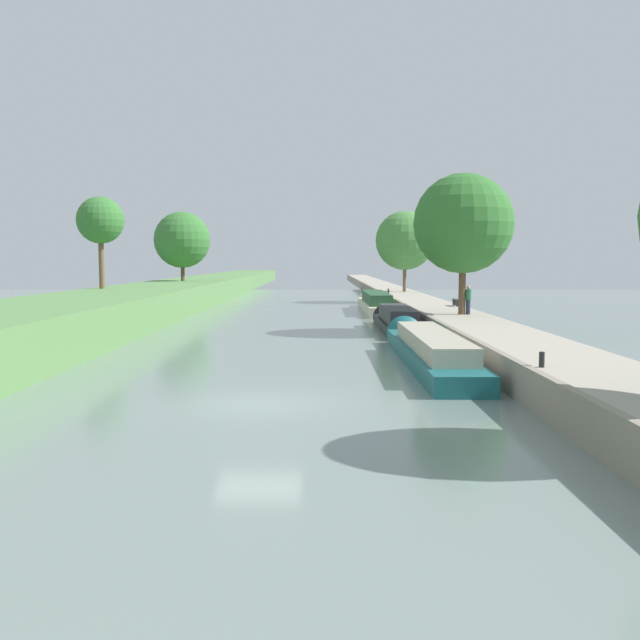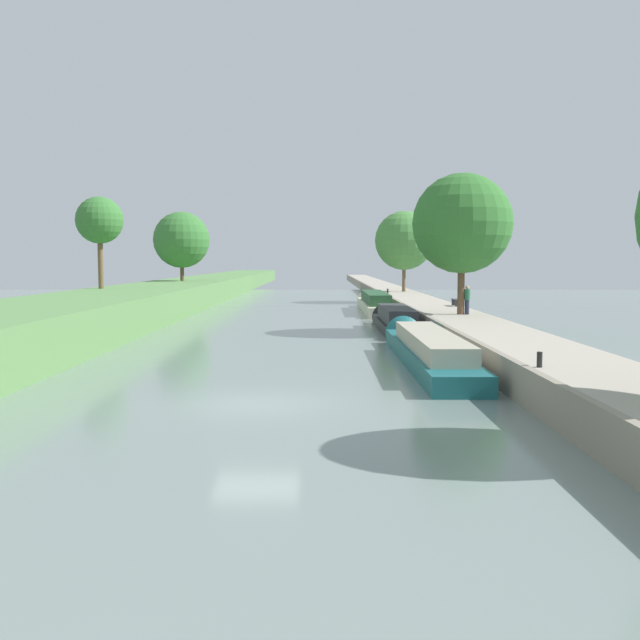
% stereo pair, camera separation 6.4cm
% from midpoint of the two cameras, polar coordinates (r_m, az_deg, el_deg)
% --- Properties ---
extents(ground_plane, '(160.00, 160.00, 0.00)m').
position_cam_midpoint_polar(ground_plane, '(20.41, -5.29, -6.96)').
color(ground_plane, slate).
extents(right_towpath, '(3.66, 260.00, 1.12)m').
position_cam_midpoint_polar(right_towpath, '(21.72, 21.34, -5.06)').
color(right_towpath, '#A89E8E').
rests_on(right_towpath, ground_plane).
extents(stone_quay, '(0.25, 260.00, 1.17)m').
position_cam_midpoint_polar(stone_quay, '(21.08, 16.37, -5.15)').
color(stone_quay, gray).
rests_on(stone_quay, ground_plane).
extents(narrowboat_teal, '(2.01, 15.65, 1.96)m').
position_cam_midpoint_polar(narrowboat_teal, '(29.12, 8.60, -2.31)').
color(narrowboat_teal, '#195B60').
rests_on(narrowboat_teal, ground_plane).
extents(narrowboat_black, '(1.97, 11.49, 2.09)m').
position_cam_midpoint_polar(narrowboat_black, '(42.42, 6.06, 0.00)').
color(narrowboat_black, black).
rests_on(narrowboat_black, ground_plane).
extents(narrowboat_cream, '(2.02, 16.24, 2.19)m').
position_cam_midpoint_polar(narrowboat_cream, '(57.73, 4.38, 1.41)').
color(narrowboat_cream, beige).
rests_on(narrowboat_cream, ground_plane).
extents(tree_rightbank_midnear, '(5.68, 5.68, 8.02)m').
position_cam_midpoint_polar(tree_rightbank_midnear, '(40.46, 11.55, 7.79)').
color(tree_rightbank_midnear, brown).
rests_on(tree_rightbank_midnear, right_towpath).
extents(tree_rightbank_midfar, '(5.82, 5.82, 7.96)m').
position_cam_midpoint_polar(tree_rightbank_midfar, '(69.37, 6.86, 6.51)').
color(tree_rightbank_midfar, brown).
rests_on(tree_rightbank_midfar, right_towpath).
extents(tree_leftbank_downstream, '(3.46, 3.46, 6.78)m').
position_cam_midpoint_polar(tree_leftbank_downstream, '(53.94, -17.80, 7.79)').
color(tree_leftbank_downstream, brown).
rests_on(tree_leftbank_downstream, left_grassy_bank).
extents(tree_leftbank_upstream, '(5.70, 5.70, 7.03)m').
position_cam_midpoint_polar(tree_leftbank_upstream, '(72.17, -11.43, 6.49)').
color(tree_leftbank_upstream, brown).
rests_on(tree_leftbank_upstream, left_grassy_bank).
extents(person_walking, '(0.34, 0.34, 1.66)m').
position_cam_midpoint_polar(person_walking, '(40.48, 11.95, 1.69)').
color(person_walking, '#282D42').
rests_on(person_walking, right_towpath).
extents(mooring_bollard_near, '(0.16, 0.16, 0.45)m').
position_cam_midpoint_polar(mooring_bollard_near, '(21.01, 17.60, -3.12)').
color(mooring_bollard_near, black).
rests_on(mooring_bollard_near, right_towpath).
extents(mooring_bollard_far, '(0.16, 0.16, 0.45)m').
position_cam_midpoint_polar(mooring_bollard_far, '(65.18, 5.51, 2.39)').
color(mooring_bollard_far, black).
rests_on(mooring_bollard_far, right_towpath).
extents(park_bench, '(0.44, 1.50, 0.47)m').
position_cam_midpoint_polar(park_bench, '(47.84, 11.08, 1.56)').
color(park_bench, '#333338').
rests_on(park_bench, right_towpath).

